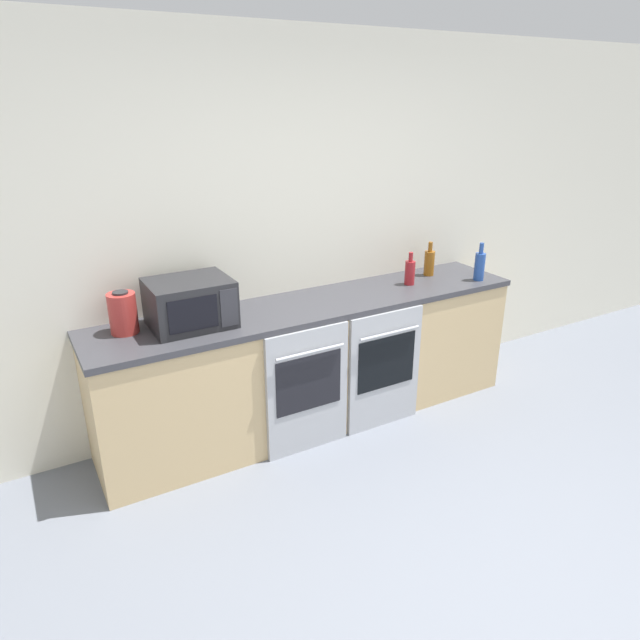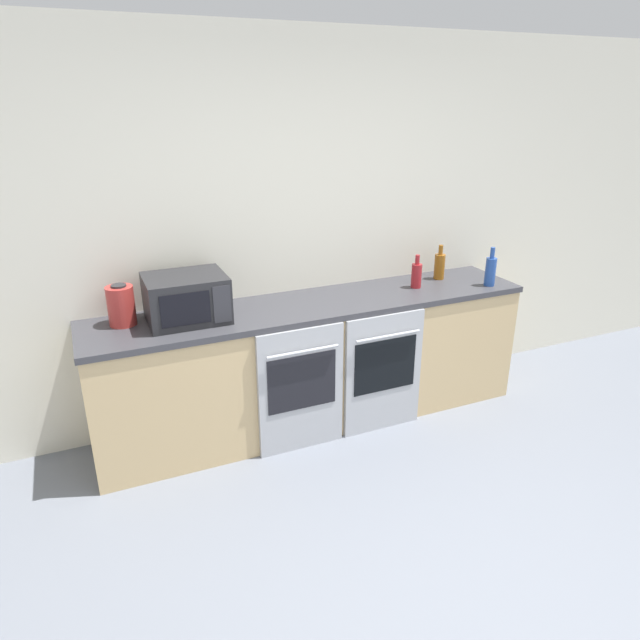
% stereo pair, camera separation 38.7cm
% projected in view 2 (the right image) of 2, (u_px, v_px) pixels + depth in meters
% --- Properties ---
extents(wall_back, '(10.00, 0.06, 2.60)m').
position_uv_depth(wall_back, '(297.00, 232.00, 3.93)').
color(wall_back, silver).
rests_on(wall_back, ground_plane).
extents(counter_back, '(3.02, 0.60, 0.89)m').
position_uv_depth(counter_back, '(315.00, 362.00, 3.97)').
color(counter_back, tan).
rests_on(counter_back, ground_plane).
extents(oven_left, '(0.58, 0.06, 0.85)m').
position_uv_depth(oven_left, '(301.00, 390.00, 3.63)').
color(oven_left, '#A8AAAF').
rests_on(oven_left, ground_plane).
extents(oven_right, '(0.58, 0.06, 0.85)m').
position_uv_depth(oven_right, '(384.00, 372.00, 3.86)').
color(oven_right, '#A8AAAF').
rests_on(oven_right, ground_plane).
extents(microwave, '(0.48, 0.39, 0.28)m').
position_uv_depth(microwave, '(186.00, 298.00, 3.46)').
color(microwave, '#232326').
rests_on(microwave, counter_back).
extents(bottle_red, '(0.07, 0.07, 0.24)m').
position_uv_depth(bottle_red, '(416.00, 275.00, 4.07)').
color(bottle_red, maroon).
rests_on(bottle_red, counter_back).
extents(bottle_amber, '(0.08, 0.08, 0.26)m').
position_uv_depth(bottle_amber, '(440.00, 266.00, 4.26)').
color(bottle_amber, '#8C5114').
rests_on(bottle_amber, counter_back).
extents(bottle_blue, '(0.08, 0.08, 0.28)m').
position_uv_depth(bottle_blue, '(490.00, 271.00, 4.11)').
color(bottle_blue, '#234793').
rests_on(bottle_blue, counter_back).
extents(kettle, '(0.16, 0.16, 0.25)m').
position_uv_depth(kettle, '(121.00, 305.00, 3.40)').
color(kettle, '#B2332D').
rests_on(kettle, counter_back).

